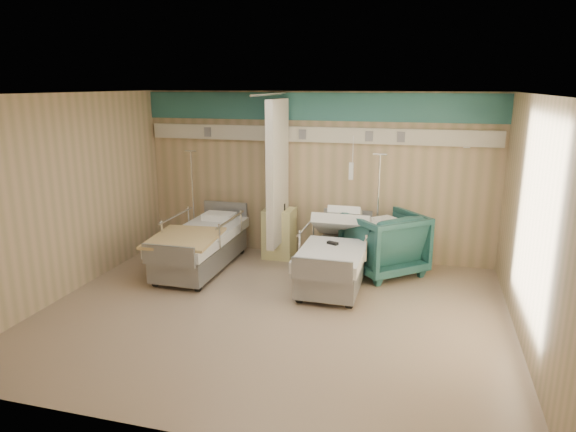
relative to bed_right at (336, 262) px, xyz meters
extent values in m
cube|color=gray|center=(-0.60, -1.30, -0.32)|extent=(6.00, 5.00, 0.00)
cube|color=tan|center=(-0.60, 1.20, 1.08)|extent=(6.00, 0.04, 2.80)
cube|color=tan|center=(-0.60, -3.80, 1.08)|extent=(6.00, 0.04, 2.80)
cube|color=tan|center=(-3.60, -1.30, 1.08)|extent=(0.04, 5.00, 2.80)
cube|color=tan|center=(2.40, -1.30, 1.08)|extent=(0.04, 5.00, 2.80)
cube|color=silver|center=(-0.60, -1.30, 2.48)|extent=(6.00, 5.00, 0.04)
cube|color=#2D6968|center=(-0.60, 1.18, 2.23)|extent=(6.00, 0.04, 0.45)
cube|color=beige|center=(-0.60, 1.15, 1.79)|extent=(5.88, 0.08, 0.25)
cylinder|color=silver|center=(-1.10, 0.30, 2.44)|extent=(0.03, 1.80, 0.03)
cube|color=beige|center=(-1.10, 0.65, 1.19)|extent=(0.12, 0.90, 2.35)
cube|color=#DFDA8B|center=(-1.15, 0.90, 0.11)|extent=(0.50, 0.48, 0.85)
imported|color=#20514D|center=(0.65, 0.60, 0.18)|extent=(1.51, 1.51, 0.99)
cube|color=white|center=(0.63, 0.56, 0.70)|extent=(0.74, 0.74, 0.06)
cylinder|color=silver|center=(0.50, 0.95, -0.30)|extent=(0.33, 0.33, 0.03)
cylinder|color=silver|center=(0.50, 0.95, 0.60)|extent=(0.03, 0.03, 1.83)
cylinder|color=silver|center=(0.50, 0.95, 1.52)|extent=(0.22, 0.03, 0.03)
cylinder|color=silver|center=(-2.71, 0.83, -0.30)|extent=(0.32, 0.32, 0.03)
cylinder|color=silver|center=(-2.71, 0.83, 0.58)|extent=(0.03, 0.03, 1.79)
cylinder|color=silver|center=(-2.71, 0.83, 1.48)|extent=(0.21, 0.03, 0.03)
cube|color=black|center=(-0.04, -0.12, 0.33)|extent=(0.18, 0.13, 0.04)
cube|color=tan|center=(-2.25, -0.46, 0.34)|extent=(1.08, 1.31, 0.04)
cube|color=black|center=(-1.15, 0.82, 0.59)|extent=(0.25, 0.20, 0.12)
cylinder|color=white|center=(-1.26, 0.97, 0.60)|extent=(0.10, 0.10, 0.12)
camera|label=1|loc=(1.23, -7.21, 2.60)|focal=32.00mm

